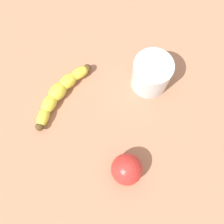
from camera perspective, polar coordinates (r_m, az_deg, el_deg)
The scene contains 4 objects.
wooden_tabletop at distance 69.53cm, azimuth -2.32°, elevation 8.77°, with size 120.00×120.00×3.00cm, color #AF7356.
banana at distance 64.64cm, azimuth -11.67°, elevation 4.20°, with size 5.72×21.03×3.82cm.
smoothie_glass at distance 63.34cm, azimuth 8.79°, elevation 8.39°, with size 9.45×9.45×8.94cm.
apple_fruit at distance 57.25cm, azimuth 3.35°, elevation -12.70°, with size 7.02×7.02×7.02cm, color red.
Camera 1 is at (-19.79, 24.70, 63.41)cm, focal length 40.76 mm.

